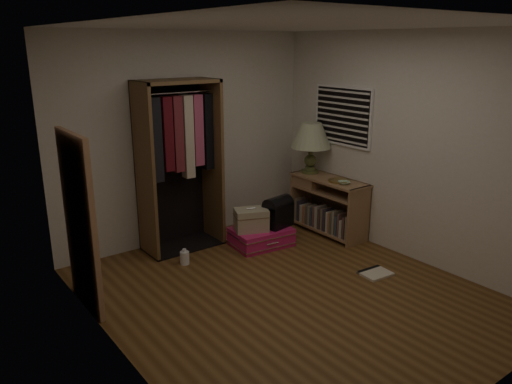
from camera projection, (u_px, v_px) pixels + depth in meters
ground at (288, 294)px, 5.08m from camera, size 4.00×4.00×0.00m
room_walls at (294, 147)px, 4.73m from camera, size 3.52×4.02×2.60m
console_bookshelf at (326, 204)px, 6.65m from camera, size 0.42×1.12×0.75m
open_wardrobe at (179, 152)px, 5.96m from camera, size 0.95×0.50×2.05m
floor_mirror at (80, 223)px, 4.63m from camera, size 0.06×0.80×1.70m
pink_suitcase at (261, 237)px, 6.27m from camera, size 0.78×0.60×0.22m
train_case at (251, 220)px, 6.14m from camera, size 0.48×0.41×0.29m
black_bag at (278, 211)px, 6.25m from camera, size 0.39×0.29×0.39m
table_lamp at (311, 137)px, 6.66m from camera, size 0.67×0.67×0.68m
brass_tray at (339, 181)px, 6.38m from camera, size 0.30×0.30×0.02m
ceramic_bowl at (344, 183)px, 6.25m from camera, size 0.19×0.19×0.04m
white_jug at (185, 257)px, 5.74m from camera, size 0.14×0.14×0.19m
floor_book at (375, 273)px, 5.51m from camera, size 0.34×0.29×0.03m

